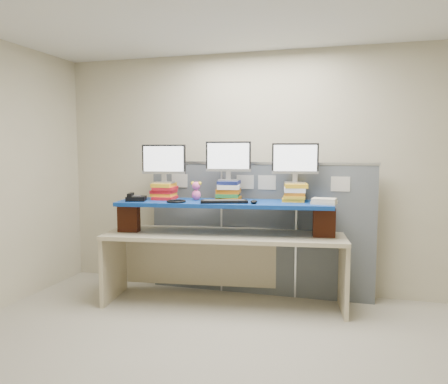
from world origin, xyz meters
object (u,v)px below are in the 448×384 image
(blue_board, at_px, (224,203))
(monitor_center, at_px, (228,159))
(keyboard, at_px, (224,201))
(monitor_left, at_px, (164,161))
(monitor_right, at_px, (295,161))
(desk, at_px, (224,247))
(desk_phone, at_px, (136,198))

(blue_board, bearing_deg, monitor_center, 75.64)
(blue_board, relative_size, keyboard, 4.40)
(monitor_left, height_order, monitor_right, monitor_right)
(desk, distance_m, blue_board, 0.48)
(blue_board, height_order, desk_phone, desk_phone)
(monitor_left, bearing_deg, blue_board, -9.76)
(blue_board, relative_size, desk_phone, 9.33)
(monitor_right, height_order, desk_phone, monitor_right)
(monitor_right, distance_m, keyboard, 0.87)
(blue_board, height_order, monitor_left, monitor_left)
(keyboard, distance_m, desk_phone, 0.97)
(monitor_left, relative_size, monitor_center, 1.00)
(keyboard, bearing_deg, desk, 89.04)
(blue_board, bearing_deg, monitor_left, 170.24)
(monitor_left, distance_m, keyboard, 0.85)
(desk, xyz_separation_m, blue_board, (0.00, 0.00, 0.48))
(monitor_center, bearing_deg, keyboard, -92.21)
(keyboard, relative_size, desk_phone, 2.12)
(desk_phone, bearing_deg, monitor_center, 3.56)
(monitor_left, xyz_separation_m, keyboard, (0.74, -0.15, -0.41))
(monitor_right, bearing_deg, blue_board, -170.95)
(blue_board, distance_m, keyboard, 0.14)
(keyboard, bearing_deg, monitor_left, 150.68)
(desk_phone, bearing_deg, monitor_left, 30.94)
(desk, distance_m, monitor_left, 1.16)
(monitor_right, bearing_deg, monitor_left, -180.00)
(keyboard, bearing_deg, blue_board, 89.04)
(desk, relative_size, blue_board, 1.16)
(blue_board, xyz_separation_m, keyboard, (0.04, -0.13, 0.04))
(monitor_center, relative_size, desk_phone, 2.03)
(monitor_center, xyz_separation_m, desk_phone, (-0.94, -0.34, -0.42))
(monitor_center, height_order, desk_phone, monitor_center)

